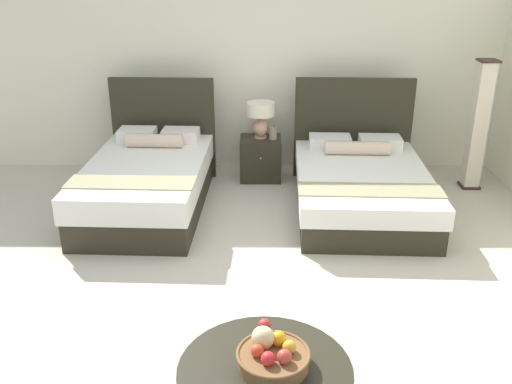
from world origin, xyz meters
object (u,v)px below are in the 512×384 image
object	(u,v)px
table_lamp	(261,115)
bed_near_corner	(360,183)
fruit_bowl	(273,355)
loose_apple	(265,325)
bed_near_window	(148,180)
coffee_table	(265,384)
nightstand	(261,158)
floor_lamp_corner	(478,126)
vase	(273,133)

from	to	relation	value
table_lamp	bed_near_corner	bearing A→B (deg)	-39.09
fruit_bowl	loose_apple	distance (m)	0.33
bed_near_window	table_lamp	distance (m)	1.58
loose_apple	table_lamp	bearing A→B (deg)	90.23
coffee_table	fruit_bowl	world-z (taller)	fruit_bowl
coffee_table	loose_apple	distance (m)	0.38
nightstand	floor_lamp_corner	xyz separation A→B (m)	(2.49, -0.27, 0.49)
bed_near_corner	coffee_table	bearing A→B (deg)	-108.58
nightstand	table_lamp	bearing A→B (deg)	90.00
loose_apple	bed_near_window	bearing A→B (deg)	113.70
bed_near_window	floor_lamp_corner	bearing A→B (deg)	9.16
table_lamp	coffee_table	distance (m)	4.07
nightstand	floor_lamp_corner	bearing A→B (deg)	-6.21
bed_near_window	vase	size ratio (longest dim) A/B	13.91
nightstand	loose_apple	world-z (taller)	nightstand
coffee_table	loose_apple	world-z (taller)	loose_apple
nightstand	fruit_bowl	world-z (taller)	fruit_bowl
bed_near_corner	coffee_table	distance (m)	3.34
bed_near_corner	coffee_table	size ratio (longest dim) A/B	2.17
nightstand	fruit_bowl	xyz separation A→B (m)	(0.06, -4.00, 0.25)
nightstand	table_lamp	world-z (taller)	table_lamp
loose_apple	floor_lamp_corner	size ratio (longest dim) A/B	0.05
coffee_table	fruit_bowl	xyz separation A→B (m)	(0.04, 0.02, 0.18)
fruit_bowl	loose_apple	size ratio (longest dim) A/B	5.38
nightstand	coffee_table	bearing A→B (deg)	-89.79
vase	floor_lamp_corner	bearing A→B (deg)	-5.64
loose_apple	bed_near_corner	bearing A→B (deg)	69.33
bed_near_window	nightstand	distance (m)	1.50
table_lamp	coffee_table	size ratio (longest dim) A/B	0.44
fruit_bowl	floor_lamp_corner	world-z (taller)	floor_lamp_corner
bed_near_corner	table_lamp	size ratio (longest dim) A/B	4.92
table_lamp	coffee_table	xyz separation A→B (m)	(0.01, -4.04, -0.48)
vase	fruit_bowl	size ratio (longest dim) A/B	0.37
bed_near_corner	nightstand	world-z (taller)	bed_near_corner
coffee_table	floor_lamp_corner	size ratio (longest dim) A/B	0.65
bed_near_window	coffee_table	world-z (taller)	bed_near_window
bed_near_corner	bed_near_window	bearing A→B (deg)	-179.68
vase	loose_apple	world-z (taller)	vase
bed_near_corner	vase	bearing A→B (deg)	138.73
floor_lamp_corner	nightstand	bearing A→B (deg)	173.79
table_lamp	floor_lamp_corner	world-z (taller)	floor_lamp_corner
nightstand	loose_apple	xyz separation A→B (m)	(0.02, -3.67, 0.22)
table_lamp	loose_apple	size ratio (longest dim) A/B	5.60
bed_near_corner	vase	xyz separation A→B (m)	(-0.93, 0.82, 0.32)
bed_near_window	nightstand	bearing A→B (deg)	35.55
coffee_table	bed_near_window	bearing A→B (deg)	111.33
coffee_table	floor_lamp_corner	world-z (taller)	floor_lamp_corner
nightstand	fruit_bowl	distance (m)	4.00
vase	nightstand	bearing A→B (deg)	164.92
coffee_table	fruit_bowl	distance (m)	0.19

